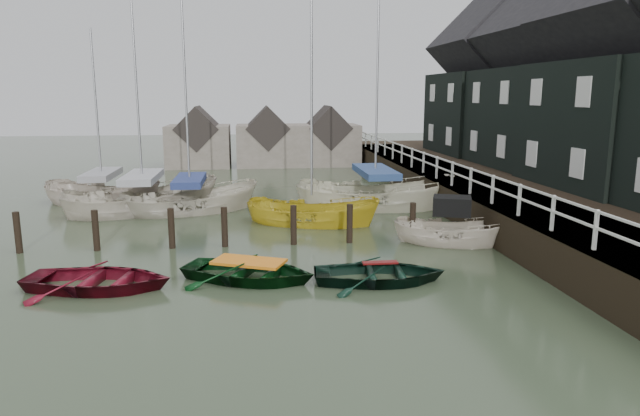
{
  "coord_description": "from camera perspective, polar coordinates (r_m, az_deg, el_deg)",
  "views": [
    {
      "loc": [
        -0.23,
        -16.48,
        5.22
      ],
      "look_at": [
        2.07,
        2.45,
        1.4
      ],
      "focal_mm": 32.0,
      "sensor_mm": 36.0,
      "label": 1
    }
  ],
  "objects": [
    {
      "name": "motorboat",
      "position": [
        20.74,
        13.07,
        -3.26
      ],
      "size": [
        4.43,
        2.87,
        2.47
      ],
      "rotation": [
        0.0,
        0.0,
        1.23
      ],
      "color": "beige",
      "rests_on": "ground"
    },
    {
      "name": "sailboat_c",
      "position": [
        23.41,
        -0.82,
        -1.52
      ],
      "size": [
        5.97,
        3.9,
        10.64
      ],
      "rotation": [
        0.0,
        0.0,
        1.22
      ],
      "color": "gold",
      "rests_on": "ground"
    },
    {
      "name": "sailboat_a",
      "position": [
        26.83,
        -17.18,
        -0.27
      ],
      "size": [
        7.4,
        5.13,
        11.57
      ],
      "rotation": [
        0.0,
        0.0,
        1.98
      ],
      "color": "beige",
      "rests_on": "ground"
    },
    {
      "name": "sailboat_e",
      "position": [
        29.34,
        -20.84,
        0.45
      ],
      "size": [
        6.74,
        4.67,
        9.4
      ],
      "rotation": [
        0.0,
        0.0,
        1.17
      ],
      "color": "beige",
      "rests_on": "ground"
    },
    {
      "name": "ground",
      "position": [
        17.29,
        -5.88,
        -6.31
      ],
      "size": [
        120.0,
        120.0,
        0.0
      ],
      "primitive_type": "plane",
      "color": "#2E3723",
      "rests_on": "ground"
    },
    {
      "name": "rowboat_dkgreen",
      "position": [
        16.35,
        5.99,
        -7.36
      ],
      "size": [
        3.93,
        2.97,
        0.77
      ],
      "primitive_type": "imported",
      "rotation": [
        0.0,
        0.0,
        1.48
      ],
      "color": "black",
      "rests_on": "ground"
    },
    {
      "name": "far_sheds",
      "position": [
        42.63,
        -5.51,
        6.75
      ],
      "size": [
        14.0,
        4.08,
        4.39
      ],
      "color": "#665B51",
      "rests_on": "ground"
    },
    {
      "name": "pier",
      "position": [
        28.56,
        13.04,
        1.94
      ],
      "size": [
        3.04,
        32.0,
        2.7
      ],
      "color": "black",
      "rests_on": "ground"
    },
    {
      "name": "rowboat_red",
      "position": [
        16.81,
        -21.2,
        -7.56
      ],
      "size": [
        4.4,
        3.49,
        0.82
      ],
      "primitive_type": "imported",
      "rotation": [
        0.0,
        0.0,
        1.39
      ],
      "color": "#5B0D1A",
      "rests_on": "ground"
    },
    {
      "name": "sailboat_d",
      "position": [
        26.8,
        5.5,
        0.17
      ],
      "size": [
        7.86,
        4.33,
        13.31
      ],
      "rotation": [
        0.0,
        0.0,
        1.35
      ],
      "color": "beige",
      "rests_on": "ground"
    },
    {
      "name": "rowboat_green",
      "position": [
        16.53,
        -7.08,
        -7.17
      ],
      "size": [
        4.65,
        4.08,
        0.8
      ],
      "primitive_type": "imported",
      "rotation": [
        0.0,
        0.0,
        1.16
      ],
      "color": "black",
      "rests_on": "ground"
    },
    {
      "name": "quay_houses",
      "position": [
        29.39,
        24.77,
        11.21
      ],
      "size": [
        6.52,
        28.14,
        10.01
      ],
      "color": "black",
      "rests_on": "ground"
    },
    {
      "name": "mooring_pilings",
      "position": [
        20.07,
        -9.26,
        -2.43
      ],
      "size": [
        13.72,
        0.22,
        1.8
      ],
      "color": "black",
      "rests_on": "ground"
    },
    {
      "name": "sailboat_b",
      "position": [
        26.35,
        -12.78,
        -0.24
      ],
      "size": [
        6.62,
        3.99,
        11.99
      ],
      "rotation": [
        0.0,
        0.0,
        1.86
      ],
      "color": "beige",
      "rests_on": "ground"
    },
    {
      "name": "land_strip",
      "position": [
        30.99,
        22.64,
        0.75
      ],
      "size": [
        14.0,
        38.0,
        1.5
      ],
      "primitive_type": "cube",
      "color": "black",
      "rests_on": "ground"
    }
  ]
}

